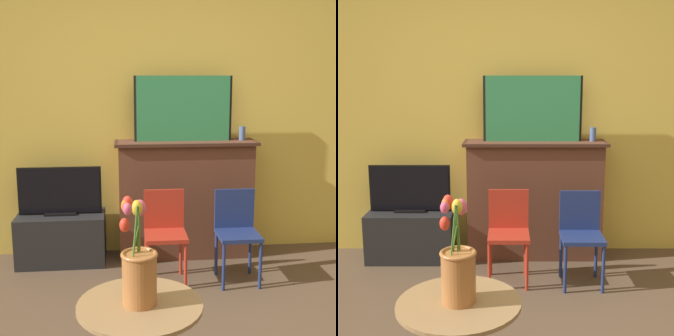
# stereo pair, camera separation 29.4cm
# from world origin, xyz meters

# --- Properties ---
(wall_back) EXTENTS (8.00, 0.06, 2.70)m
(wall_back) POSITION_xyz_m (0.00, 2.13, 1.35)
(wall_back) COLOR #EAC651
(wall_back) RESTS_ON ground
(fireplace_mantel) EXTENTS (1.18, 0.34, 0.99)m
(fireplace_mantel) POSITION_xyz_m (0.22, 1.95, 0.51)
(fireplace_mantel) COLOR brown
(fireplace_mantel) RESTS_ON ground
(painting) EXTENTS (0.81, 0.03, 0.53)m
(painting) POSITION_xyz_m (0.20, 1.95, 1.26)
(painting) COLOR black
(painting) RESTS_ON fireplace_mantel
(mantel_candle) EXTENTS (0.05, 0.05, 0.12)m
(mantel_candle) POSITION_xyz_m (0.70, 1.95, 1.05)
(mantel_candle) COLOR #4C6699
(mantel_candle) RESTS_ON fireplace_mantel
(tv_stand) EXTENTS (0.71, 0.39, 0.41)m
(tv_stand) POSITION_xyz_m (-0.82, 1.89, 0.21)
(tv_stand) COLOR #232326
(tv_stand) RESTS_ON ground
(tv_monitor) EXTENTS (0.67, 0.12, 0.39)m
(tv_monitor) POSITION_xyz_m (-0.82, 1.89, 0.60)
(tv_monitor) COLOR black
(tv_monitor) RESTS_ON tv_stand
(chair_red) EXTENTS (0.30, 0.30, 0.68)m
(chair_red) POSITION_xyz_m (-0.00, 1.45, 0.40)
(chair_red) COLOR #B22D1E
(chair_red) RESTS_ON ground
(chair_blue) EXTENTS (0.30, 0.30, 0.68)m
(chair_blue) POSITION_xyz_m (0.53, 1.41, 0.40)
(chair_blue) COLOR navy
(chair_blue) RESTS_ON ground
(side_table) EXTENTS (0.59, 0.59, 0.48)m
(side_table) POSITION_xyz_m (-0.24, 0.16, 0.31)
(side_table) COLOR #99754C
(side_table) RESTS_ON ground
(vase_tulips) EXTENTS (0.18, 0.21, 0.50)m
(vase_tulips) POSITION_xyz_m (-0.24, 0.17, 0.65)
(vase_tulips) COLOR #AD6B38
(vase_tulips) RESTS_ON side_table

